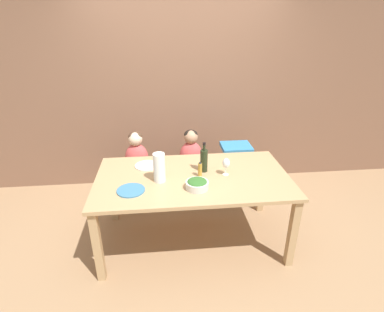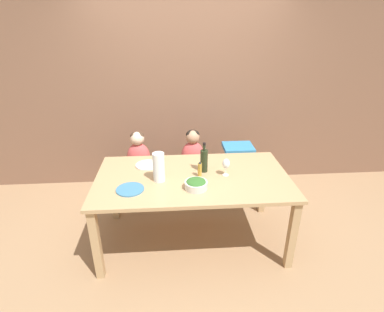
{
  "view_description": "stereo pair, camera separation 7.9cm",
  "coord_description": "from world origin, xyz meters",
  "px_view_note": "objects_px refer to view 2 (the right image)",
  "views": [
    {
      "loc": [
        -0.27,
        -2.53,
        2.14
      ],
      "look_at": [
        0.0,
        0.08,
        0.94
      ],
      "focal_mm": 28.0,
      "sensor_mm": 36.0,
      "label": 1
    },
    {
      "loc": [
        -0.19,
        -2.54,
        2.14
      ],
      "look_at": [
        0.0,
        0.08,
        0.94
      ],
      "focal_mm": 28.0,
      "sensor_mm": 36.0,
      "label": 2
    }
  ],
  "objects_px": {
    "chair_far_center": "(193,173)",
    "dinner_plate_back_left": "(148,165)",
    "paper_towel_roll": "(159,167)",
    "dinner_plate_front_left": "(130,189)",
    "chair_right_highchair": "(237,158)",
    "wine_glass_near": "(226,164)",
    "salad_bowl_large": "(196,184)",
    "person_child_left": "(138,151)",
    "person_child_center": "(193,150)",
    "chair_far_left": "(140,175)",
    "wine_bottle": "(204,160)"
  },
  "relations": [
    {
      "from": "chair_far_center",
      "to": "dinner_plate_back_left",
      "type": "distance_m",
      "value": 0.81
    },
    {
      "from": "paper_towel_roll",
      "to": "dinner_plate_front_left",
      "type": "distance_m",
      "value": 0.33
    },
    {
      "from": "chair_far_center",
      "to": "chair_right_highchair",
      "type": "xyz_separation_m",
      "value": [
        0.56,
        0.0,
        0.19
      ]
    },
    {
      "from": "wine_glass_near",
      "to": "salad_bowl_large",
      "type": "xyz_separation_m",
      "value": [
        -0.31,
        -0.23,
        -0.08
      ]
    },
    {
      "from": "chair_right_highchair",
      "to": "dinner_plate_back_left",
      "type": "height_order",
      "value": "dinner_plate_back_left"
    },
    {
      "from": "person_child_left",
      "to": "salad_bowl_large",
      "type": "distance_m",
      "value": 1.17
    },
    {
      "from": "dinner_plate_back_left",
      "to": "person_child_left",
      "type": "bearing_deg",
      "value": 106.13
    },
    {
      "from": "dinner_plate_front_left",
      "to": "dinner_plate_back_left",
      "type": "distance_m",
      "value": 0.5
    },
    {
      "from": "chair_right_highchair",
      "to": "salad_bowl_large",
      "type": "xyz_separation_m",
      "value": [
        -0.6,
        -0.99,
        0.23
      ]
    },
    {
      "from": "person_child_center",
      "to": "dinner_plate_back_left",
      "type": "height_order",
      "value": "person_child_center"
    },
    {
      "from": "dinner_plate_front_left",
      "to": "paper_towel_roll",
      "type": "bearing_deg",
      "value": 31.11
    },
    {
      "from": "person_child_center",
      "to": "dinner_plate_back_left",
      "type": "bearing_deg",
      "value": -135.37
    },
    {
      "from": "chair_far_left",
      "to": "wine_glass_near",
      "type": "relative_size",
      "value": 2.63
    },
    {
      "from": "person_child_center",
      "to": "dinner_plate_back_left",
      "type": "distance_m",
      "value": 0.72
    },
    {
      "from": "wine_bottle",
      "to": "salad_bowl_large",
      "type": "distance_m",
      "value": 0.35
    },
    {
      "from": "chair_far_left",
      "to": "chair_right_highchair",
      "type": "relative_size",
      "value": 0.62
    },
    {
      "from": "chair_far_center",
      "to": "person_child_left",
      "type": "height_order",
      "value": "person_child_left"
    },
    {
      "from": "wine_glass_near",
      "to": "paper_towel_roll",
      "type": "bearing_deg",
      "value": -174.26
    },
    {
      "from": "person_child_left",
      "to": "person_child_center",
      "type": "distance_m",
      "value": 0.65
    },
    {
      "from": "wine_glass_near",
      "to": "dinner_plate_back_left",
      "type": "distance_m",
      "value": 0.82
    },
    {
      "from": "dinner_plate_back_left",
      "to": "wine_bottle",
      "type": "bearing_deg",
      "value": -16.44
    },
    {
      "from": "chair_right_highchair",
      "to": "person_child_left",
      "type": "bearing_deg",
      "value": 179.95
    },
    {
      "from": "person_child_left",
      "to": "dinner_plate_back_left",
      "type": "relative_size",
      "value": 1.98
    },
    {
      "from": "wine_glass_near",
      "to": "dinner_plate_front_left",
      "type": "bearing_deg",
      "value": -166.26
    },
    {
      "from": "wine_bottle",
      "to": "dinner_plate_front_left",
      "type": "height_order",
      "value": "wine_bottle"
    },
    {
      "from": "person_child_center",
      "to": "chair_far_left",
      "type": "bearing_deg",
      "value": -179.9
    },
    {
      "from": "paper_towel_roll",
      "to": "dinner_plate_front_left",
      "type": "bearing_deg",
      "value": -148.89
    },
    {
      "from": "salad_bowl_large",
      "to": "dinner_plate_front_left",
      "type": "distance_m",
      "value": 0.59
    },
    {
      "from": "dinner_plate_back_left",
      "to": "dinner_plate_front_left",
      "type": "bearing_deg",
      "value": -104.54
    },
    {
      "from": "chair_right_highchair",
      "to": "wine_glass_near",
      "type": "relative_size",
      "value": 4.24
    },
    {
      "from": "wine_glass_near",
      "to": "dinner_plate_front_left",
      "type": "xyz_separation_m",
      "value": [
        -0.9,
        -0.22,
        -0.11
      ]
    },
    {
      "from": "salad_bowl_large",
      "to": "dinner_plate_front_left",
      "type": "xyz_separation_m",
      "value": [
        -0.59,
        0.01,
        -0.04
      ]
    },
    {
      "from": "chair_right_highchair",
      "to": "person_child_center",
      "type": "bearing_deg",
      "value": 179.89
    },
    {
      "from": "wine_bottle",
      "to": "salad_bowl_large",
      "type": "xyz_separation_m",
      "value": [
        -0.11,
        -0.33,
        -0.08
      ]
    },
    {
      "from": "chair_far_center",
      "to": "person_child_center",
      "type": "distance_m",
      "value": 0.32
    },
    {
      "from": "chair_far_left",
      "to": "chair_far_center",
      "type": "bearing_deg",
      "value": 0.0
    },
    {
      "from": "chair_right_highchair",
      "to": "dinner_plate_front_left",
      "type": "bearing_deg",
      "value": -140.5
    },
    {
      "from": "person_child_center",
      "to": "dinner_plate_back_left",
      "type": "relative_size",
      "value": 1.98
    },
    {
      "from": "person_child_center",
      "to": "wine_glass_near",
      "type": "bearing_deg",
      "value": -70.89
    },
    {
      "from": "wine_bottle",
      "to": "dinner_plate_front_left",
      "type": "bearing_deg",
      "value": -155.77
    },
    {
      "from": "person_child_center",
      "to": "paper_towel_roll",
      "type": "bearing_deg",
      "value": -114.43
    },
    {
      "from": "dinner_plate_front_left",
      "to": "dinner_plate_back_left",
      "type": "xyz_separation_m",
      "value": [
        0.12,
        0.48,
        0.0
      ]
    },
    {
      "from": "chair_far_center",
      "to": "salad_bowl_large",
      "type": "height_order",
      "value": "salad_bowl_large"
    },
    {
      "from": "chair_far_center",
      "to": "chair_right_highchair",
      "type": "relative_size",
      "value": 0.62
    },
    {
      "from": "person_child_left",
      "to": "person_child_center",
      "type": "bearing_deg",
      "value": 0.0
    },
    {
      "from": "paper_towel_roll",
      "to": "dinner_plate_front_left",
      "type": "height_order",
      "value": "paper_towel_roll"
    },
    {
      "from": "person_child_left",
      "to": "wine_bottle",
      "type": "height_order",
      "value": "wine_bottle"
    },
    {
      "from": "person_child_center",
      "to": "paper_towel_roll",
      "type": "xyz_separation_m",
      "value": [
        -0.38,
        -0.83,
        0.19
      ]
    },
    {
      "from": "wine_bottle",
      "to": "wine_glass_near",
      "type": "relative_size",
      "value": 1.75
    },
    {
      "from": "person_child_center",
      "to": "salad_bowl_large",
      "type": "xyz_separation_m",
      "value": [
        -0.04,
        -1.0,
        0.1
      ]
    }
  ]
}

